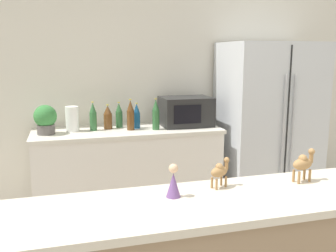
{
  "coord_description": "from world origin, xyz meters",
  "views": [
    {
      "loc": [
        -0.82,
        -1.01,
        1.57
      ],
      "look_at": [
        -0.13,
        1.42,
        1.09
      ],
      "focal_mm": 40.0,
      "sensor_mm": 36.0,
      "label": 1
    }
  ],
  "objects_px": {
    "microwave": "(186,111)",
    "back_bottle_2": "(131,115)",
    "paper_towel_roll": "(72,119)",
    "back_bottle_5": "(155,115)",
    "back_bottle_3": "(108,117)",
    "back_bottle_1": "(93,117)",
    "wise_man_figurine_crimson": "(173,183)",
    "camel_figurine": "(303,163)",
    "refrigerator": "(268,127)",
    "back_bottle_4": "(119,115)",
    "back_bottle_0": "(137,116)",
    "potted_plant": "(45,119)",
    "camel_figurine_second": "(220,171)"
  },
  "relations": [
    {
      "from": "back_bottle_4",
      "to": "back_bottle_5",
      "type": "xyz_separation_m",
      "value": [
        0.31,
        -0.2,
        0.02
      ]
    },
    {
      "from": "back_bottle_1",
      "to": "back_bottle_4",
      "type": "xyz_separation_m",
      "value": [
        0.25,
        0.08,
        -0.01
      ]
    },
    {
      "from": "paper_towel_roll",
      "to": "back_bottle_5",
      "type": "xyz_separation_m",
      "value": [
        0.74,
        -0.12,
        0.02
      ]
    },
    {
      "from": "microwave",
      "to": "camel_figurine",
      "type": "xyz_separation_m",
      "value": [
        -0.0,
        -1.87,
        0.01
      ]
    },
    {
      "from": "back_bottle_0",
      "to": "camel_figurine",
      "type": "xyz_separation_m",
      "value": [
        0.49,
        -1.87,
        0.03
      ]
    },
    {
      "from": "back_bottle_4",
      "to": "camel_figurine_second",
      "type": "relative_size",
      "value": 1.7
    },
    {
      "from": "potted_plant",
      "to": "back_bottle_5",
      "type": "bearing_deg",
      "value": -3.35
    },
    {
      "from": "microwave",
      "to": "wise_man_figurine_crimson",
      "type": "relative_size",
      "value": 3.11
    },
    {
      "from": "microwave",
      "to": "camel_figurine",
      "type": "height_order",
      "value": "microwave"
    },
    {
      "from": "refrigerator",
      "to": "back_bottle_5",
      "type": "distance_m",
      "value": 1.21
    },
    {
      "from": "back_bottle_2",
      "to": "camel_figurine",
      "type": "height_order",
      "value": "back_bottle_2"
    },
    {
      "from": "refrigerator",
      "to": "back_bottle_3",
      "type": "xyz_separation_m",
      "value": [
        -1.62,
        0.12,
        0.15
      ]
    },
    {
      "from": "potted_plant",
      "to": "camel_figurine_second",
      "type": "bearing_deg",
      "value": -64.09
    },
    {
      "from": "microwave",
      "to": "back_bottle_3",
      "type": "height_order",
      "value": "microwave"
    },
    {
      "from": "potted_plant",
      "to": "camel_figurine_second",
      "type": "height_order",
      "value": "potted_plant"
    },
    {
      "from": "microwave",
      "to": "back_bottle_2",
      "type": "height_order",
      "value": "back_bottle_2"
    },
    {
      "from": "back_bottle_4",
      "to": "back_bottle_5",
      "type": "distance_m",
      "value": 0.37
    },
    {
      "from": "back_bottle_1",
      "to": "wise_man_figurine_crimson",
      "type": "distance_m",
      "value": 1.9
    },
    {
      "from": "potted_plant",
      "to": "camel_figurine",
      "type": "bearing_deg",
      "value": -54.34
    },
    {
      "from": "back_bottle_2",
      "to": "wise_man_figurine_crimson",
      "type": "relative_size",
      "value": 1.86
    },
    {
      "from": "potted_plant",
      "to": "back_bottle_5",
      "type": "xyz_separation_m",
      "value": [
        0.97,
        -0.06,
        0.0
      ]
    },
    {
      "from": "potted_plant",
      "to": "camel_figurine_second",
      "type": "xyz_separation_m",
      "value": [
        0.86,
        -1.78,
        -0.0
      ]
    },
    {
      "from": "back_bottle_2",
      "to": "back_bottle_4",
      "type": "bearing_deg",
      "value": 118.81
    },
    {
      "from": "back_bottle_3",
      "to": "back_bottle_4",
      "type": "relative_size",
      "value": 0.94
    },
    {
      "from": "back_bottle_4",
      "to": "potted_plant",
      "type": "bearing_deg",
      "value": -168.01
    },
    {
      "from": "back_bottle_0",
      "to": "back_bottle_1",
      "type": "bearing_deg",
      "value": 179.23
    },
    {
      "from": "back_bottle_1",
      "to": "back_bottle_5",
      "type": "relative_size",
      "value": 0.92
    },
    {
      "from": "potted_plant",
      "to": "back_bottle_2",
      "type": "xyz_separation_m",
      "value": [
        0.75,
        -0.01,
        0.0
      ]
    },
    {
      "from": "back_bottle_3",
      "to": "back_bottle_5",
      "type": "height_order",
      "value": "back_bottle_5"
    },
    {
      "from": "camel_figurine",
      "to": "wise_man_figurine_crimson",
      "type": "relative_size",
      "value": 1.08
    },
    {
      "from": "paper_towel_roll",
      "to": "camel_figurine",
      "type": "distance_m",
      "value": 2.17
    },
    {
      "from": "back_bottle_1",
      "to": "wise_man_figurine_crimson",
      "type": "relative_size",
      "value": 1.72
    },
    {
      "from": "back_bottle_2",
      "to": "camel_figurine_second",
      "type": "height_order",
      "value": "back_bottle_2"
    },
    {
      "from": "back_bottle_1",
      "to": "camel_figurine",
      "type": "relative_size",
      "value": 1.6
    },
    {
      "from": "refrigerator",
      "to": "back_bottle_3",
      "type": "height_order",
      "value": "refrigerator"
    },
    {
      "from": "back_bottle_5",
      "to": "back_bottle_0",
      "type": "bearing_deg",
      "value": 145.0
    },
    {
      "from": "paper_towel_roll",
      "to": "back_bottle_1",
      "type": "distance_m",
      "value": 0.19
    },
    {
      "from": "paper_towel_roll",
      "to": "back_bottle_3",
      "type": "xyz_separation_m",
      "value": [
        0.32,
        0.03,
        -0.01
      ]
    },
    {
      "from": "back_bottle_2",
      "to": "back_bottle_1",
      "type": "bearing_deg",
      "value": 168.34
    },
    {
      "from": "back_bottle_2",
      "to": "back_bottle_5",
      "type": "relative_size",
      "value": 0.98
    },
    {
      "from": "paper_towel_roll",
      "to": "wise_man_figurine_crimson",
      "type": "relative_size",
      "value": 1.48
    },
    {
      "from": "microwave",
      "to": "camel_figurine_second",
      "type": "bearing_deg",
      "value": -103.48
    },
    {
      "from": "refrigerator",
      "to": "camel_figurine",
      "type": "bearing_deg",
      "value": -115.73
    },
    {
      "from": "refrigerator",
      "to": "potted_plant",
      "type": "height_order",
      "value": "refrigerator"
    },
    {
      "from": "back_bottle_0",
      "to": "back_bottle_2",
      "type": "distance_m",
      "value": 0.1
    },
    {
      "from": "potted_plant",
      "to": "back_bottle_2",
      "type": "distance_m",
      "value": 0.75
    },
    {
      "from": "microwave",
      "to": "camel_figurine",
      "type": "relative_size",
      "value": 2.88
    },
    {
      "from": "potted_plant",
      "to": "camel_figurine",
      "type": "xyz_separation_m",
      "value": [
        1.3,
        -1.81,
        0.01
      ]
    },
    {
      "from": "microwave",
      "to": "back_bottle_2",
      "type": "distance_m",
      "value": 0.56
    },
    {
      "from": "back_bottle_1",
      "to": "back_bottle_3",
      "type": "xyz_separation_m",
      "value": [
        0.14,
        0.04,
        -0.02
      ]
    }
  ]
}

